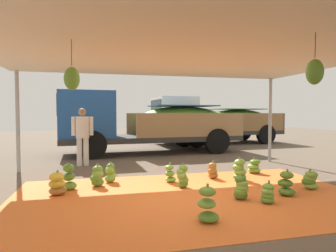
{
  "coord_description": "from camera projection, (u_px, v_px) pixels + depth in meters",
  "views": [
    {
      "loc": [
        -1.69,
        -5.18,
        1.59
      ],
      "look_at": [
        0.19,
        2.66,
        1.24
      ],
      "focal_mm": 31.0,
      "sensor_mm": 36.0,
      "label": 1
    }
  ],
  "objects": [
    {
      "name": "banana_bunch_2",
      "position": [
        183.0,
        177.0,
        6.14
      ],
      "size": [
        0.33,
        0.33,
        0.53
      ],
      "color": "#518428",
      "rests_on": "tarp_orange"
    },
    {
      "name": "banana_bunch_10",
      "position": [
        213.0,
        171.0,
        7.03
      ],
      "size": [
        0.33,
        0.33,
        0.43
      ],
      "color": "#996628",
      "rests_on": "tarp_orange"
    },
    {
      "name": "banana_bunch_4",
      "position": [
        268.0,
        194.0,
        5.09
      ],
      "size": [
        0.31,
        0.31,
        0.41
      ],
      "color": "#518428",
      "rests_on": "tarp_orange"
    },
    {
      "name": "banana_bunch_1",
      "position": [
        286.0,
        184.0,
        5.59
      ],
      "size": [
        0.39,
        0.42,
        0.5
      ],
      "color": "#477523",
      "rests_on": "tarp_orange"
    },
    {
      "name": "banana_bunch_7",
      "position": [
        170.0,
        174.0,
        6.64
      ],
      "size": [
        0.36,
        0.35,
        0.46
      ],
      "color": "#75A83D",
      "rests_on": "tarp_orange"
    },
    {
      "name": "banana_bunch_11",
      "position": [
        57.0,
        185.0,
        5.59
      ],
      "size": [
        0.43,
        0.44,
        0.48
      ],
      "color": "#996628",
      "rests_on": "tarp_orange"
    },
    {
      "name": "tent_canopy",
      "position": [
        193.0,
        52.0,
        5.28
      ],
      "size": [
        8.0,
        7.0,
        2.79
      ],
      "color": "#9EA0A5",
      "rests_on": "ground"
    },
    {
      "name": "banana_bunch_6",
      "position": [
        111.0,
        173.0,
        6.64
      ],
      "size": [
        0.35,
        0.37,
        0.47
      ],
      "color": "#6B9E38",
      "rests_on": "tarp_orange"
    },
    {
      "name": "banana_bunch_5",
      "position": [
        97.0,
        177.0,
        6.25
      ],
      "size": [
        0.36,
        0.33,
        0.49
      ],
      "color": "#518428",
      "rests_on": "tarp_orange"
    },
    {
      "name": "banana_bunch_9",
      "position": [
        69.0,
        178.0,
        5.98
      ],
      "size": [
        0.38,
        0.37,
        0.57
      ],
      "color": "#60932D",
      "rests_on": "tarp_orange"
    },
    {
      "name": "banana_bunch_12",
      "position": [
        310.0,
        180.0,
        6.02
      ],
      "size": [
        0.38,
        0.37,
        0.44
      ],
      "color": "#75A83D",
      "rests_on": "tarp_orange"
    },
    {
      "name": "banana_bunch_13",
      "position": [
        254.0,
        167.0,
        7.67
      ],
      "size": [
        0.47,
        0.47,
        0.41
      ],
      "color": "#75A83D",
      "rests_on": "tarp_orange"
    },
    {
      "name": "banana_bunch_0",
      "position": [
        208.0,
        205.0,
        4.24
      ],
      "size": [
        0.41,
        0.41,
        0.55
      ],
      "color": "#518428",
      "rests_on": "tarp_orange"
    },
    {
      "name": "cargo_truck_far",
      "position": [
        212.0,
        121.0,
        15.29
      ],
      "size": [
        6.83,
        2.85,
        2.4
      ],
      "color": "#2D2D2D",
      "rests_on": "ground"
    },
    {
      "name": "worker_0",
      "position": [
        82.0,
        132.0,
        8.74
      ],
      "size": [
        0.64,
        0.39,
        1.74
      ],
      "color": "silver",
      "rests_on": "ground"
    },
    {
      "name": "banana_bunch_3",
      "position": [
        240.0,
        170.0,
        6.86
      ],
      "size": [
        0.42,
        0.42,
        0.54
      ],
      "color": "#518428",
      "rests_on": "tarp_orange"
    },
    {
      "name": "ground_plane",
      "position": [
        159.0,
        168.0,
        8.41
      ],
      "size": [
        40.0,
        40.0,
        0.0
      ],
      "primitive_type": "plane",
      "color": "brown"
    },
    {
      "name": "banana_bunch_8",
      "position": [
        241.0,
        188.0,
        5.3
      ],
      "size": [
        0.36,
        0.36,
        0.48
      ],
      "color": "#477523",
      "rests_on": "tarp_orange"
    },
    {
      "name": "cargo_truck_main",
      "position": [
        146.0,
        122.0,
        11.6
      ],
      "size": [
        7.14,
        2.74,
        2.4
      ],
      "color": "#2D2D2D",
      "rests_on": "ground"
    },
    {
      "name": "tarp_orange",
      "position": [
        191.0,
        197.0,
        5.49
      ],
      "size": [
        6.67,
        4.07,
        0.01
      ],
      "primitive_type": "cube",
      "color": "orange",
      "rests_on": "ground"
    }
  ]
}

